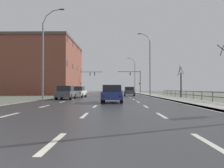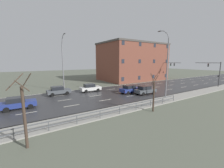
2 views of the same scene
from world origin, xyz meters
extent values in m
cube|color=#5B6051|center=(0.00, 48.00, -0.06)|extent=(160.00, 160.00, 0.12)
cube|color=#303033|center=(0.00, 60.00, 0.01)|extent=(14.00, 120.00, 0.02)
cube|color=beige|center=(-3.50, 18.20, 0.02)|extent=(0.16, 2.20, 0.01)
cube|color=beige|center=(-3.50, 23.60, 0.02)|extent=(0.16, 2.20, 0.01)
cube|color=beige|center=(-3.50, 29.00, 0.02)|extent=(0.16, 2.20, 0.01)
cube|color=beige|center=(-3.50, 34.40, 0.02)|extent=(0.16, 2.20, 0.01)
cube|color=beige|center=(-3.50, 39.80, 0.02)|extent=(0.16, 2.20, 0.01)
cube|color=beige|center=(-3.50, 45.20, 0.02)|extent=(0.16, 2.20, 0.01)
cube|color=beige|center=(-3.50, 50.60, 0.02)|extent=(0.16, 2.20, 0.01)
cube|color=beige|center=(-3.50, 56.00, 0.02)|extent=(0.16, 2.20, 0.01)
cube|color=beige|center=(-3.50, 61.40, 0.02)|extent=(0.16, 2.20, 0.01)
cube|color=beige|center=(-3.50, 66.80, 0.02)|extent=(0.16, 2.20, 0.01)
cube|color=beige|center=(-3.50, 72.20, 0.02)|extent=(0.16, 2.20, 0.01)
cube|color=beige|center=(-3.50, 77.60, 0.02)|extent=(0.16, 2.20, 0.01)
cube|color=beige|center=(-3.50, 83.00, 0.02)|extent=(0.16, 2.20, 0.01)
cube|color=beige|center=(-3.50, 88.40, 0.02)|extent=(0.16, 2.20, 0.01)
cube|color=beige|center=(0.00, 18.20, 0.02)|extent=(0.16, 2.20, 0.01)
cube|color=beige|center=(0.00, 23.60, 0.02)|extent=(0.16, 2.20, 0.01)
cube|color=beige|center=(0.00, 29.00, 0.02)|extent=(0.16, 2.20, 0.01)
cube|color=beige|center=(0.00, 34.40, 0.02)|extent=(0.16, 2.20, 0.01)
cube|color=beige|center=(0.00, 39.80, 0.02)|extent=(0.16, 2.20, 0.01)
cube|color=beige|center=(0.00, 45.20, 0.02)|extent=(0.16, 2.20, 0.01)
cube|color=beige|center=(0.00, 50.60, 0.02)|extent=(0.16, 2.20, 0.01)
cube|color=beige|center=(0.00, 56.00, 0.02)|extent=(0.16, 2.20, 0.01)
cube|color=beige|center=(0.00, 61.40, 0.02)|extent=(0.16, 2.20, 0.01)
cube|color=beige|center=(0.00, 66.80, 0.02)|extent=(0.16, 2.20, 0.01)
cube|color=beige|center=(0.00, 72.20, 0.02)|extent=(0.16, 2.20, 0.01)
cube|color=beige|center=(0.00, 77.60, 0.02)|extent=(0.16, 2.20, 0.01)
cube|color=beige|center=(0.00, 83.00, 0.02)|extent=(0.16, 2.20, 0.01)
cube|color=beige|center=(3.50, 18.20, 0.02)|extent=(0.16, 2.20, 0.01)
cube|color=beige|center=(3.50, 23.60, 0.02)|extent=(0.16, 2.20, 0.01)
cube|color=beige|center=(3.50, 29.00, 0.02)|extent=(0.16, 2.20, 0.01)
cube|color=beige|center=(3.50, 34.40, 0.02)|extent=(0.16, 2.20, 0.01)
cube|color=beige|center=(3.50, 39.80, 0.02)|extent=(0.16, 2.20, 0.01)
cube|color=beige|center=(3.50, 45.20, 0.02)|extent=(0.16, 2.20, 0.01)
cube|color=beige|center=(3.50, 50.60, 0.02)|extent=(0.16, 2.20, 0.01)
cube|color=beige|center=(3.50, 56.00, 0.02)|extent=(0.16, 2.20, 0.01)
cube|color=beige|center=(3.50, 61.40, 0.02)|extent=(0.16, 2.20, 0.01)
cube|color=beige|center=(3.50, 66.80, 0.02)|extent=(0.16, 2.20, 0.01)
cube|color=beige|center=(3.50, 72.20, 0.02)|extent=(0.16, 2.20, 0.01)
cube|color=beige|center=(6.85, 60.00, 0.02)|extent=(0.16, 120.00, 0.01)
cube|color=beige|center=(-6.85, 60.00, 0.02)|extent=(0.16, 120.00, 0.01)
cube|color=slate|center=(7.08, 60.00, 0.06)|extent=(0.16, 120.00, 0.12)
cube|color=#515459|center=(9.85, 22.15, 0.95)|extent=(0.06, 30.29, 0.08)
cube|color=#515459|center=(9.85, 22.15, 0.55)|extent=(0.06, 30.29, 0.08)
cylinder|color=#515459|center=(9.85, 17.11, 0.50)|extent=(0.07, 0.07, 1.00)
cylinder|color=#515459|center=(9.85, 19.63, 0.50)|extent=(0.07, 0.07, 1.00)
cylinder|color=#515459|center=(9.85, 22.15, 0.50)|extent=(0.07, 0.07, 1.00)
cylinder|color=#515459|center=(9.85, 24.68, 0.50)|extent=(0.07, 0.07, 1.00)
cylinder|color=#515459|center=(9.85, 27.20, 0.50)|extent=(0.07, 0.07, 1.00)
cylinder|color=#515459|center=(9.85, 29.73, 0.50)|extent=(0.07, 0.07, 1.00)
cylinder|color=#515459|center=(9.85, 32.25, 0.50)|extent=(0.07, 0.07, 1.00)
cylinder|color=#515459|center=(9.85, 34.78, 0.50)|extent=(0.07, 0.07, 1.00)
cylinder|color=#515459|center=(9.85, 37.30, 0.50)|extent=(0.07, 0.07, 1.00)
cylinder|color=slate|center=(7.60, 38.39, 4.87)|extent=(0.20, 0.20, 9.74)
cylinder|color=slate|center=(7.42, 38.39, 10.13)|extent=(0.46, 0.11, 0.82)
cylinder|color=slate|center=(6.89, 38.39, 10.76)|extent=(0.76, 0.11, 0.58)
cylinder|color=slate|center=(6.12, 38.39, 11.08)|extent=(0.86, 0.11, 0.26)
cube|color=#333335|center=(5.70, 38.39, 11.10)|extent=(0.56, 0.24, 0.12)
cylinder|color=slate|center=(-7.60, 25.47, 4.71)|extent=(0.20, 0.20, 9.42)
cylinder|color=slate|center=(-7.38, 25.47, 9.90)|extent=(0.55, 0.11, 1.01)
cylinder|color=slate|center=(-6.72, 25.47, 10.69)|extent=(0.93, 0.11, 0.70)
cylinder|color=slate|center=(-5.76, 25.47, 11.08)|extent=(1.06, 0.11, 0.29)
cube|color=#333335|center=(-5.24, 25.47, 11.12)|extent=(0.56, 0.24, 0.12)
cylinder|color=#38383A|center=(7.90, 57.62, 2.98)|extent=(0.18, 0.18, 5.96)
cylinder|color=#38383A|center=(4.98, 57.62, 5.71)|extent=(5.83, 0.12, 0.12)
cube|color=black|center=(5.28, 57.62, 5.16)|extent=(0.20, 0.28, 0.80)
sphere|color=red|center=(5.28, 57.47, 5.42)|extent=(0.14, 0.14, 0.14)
sphere|color=#2D2D2D|center=(5.28, 57.47, 5.16)|extent=(0.14, 0.14, 0.14)
sphere|color=#2D2D2D|center=(5.28, 57.47, 4.90)|extent=(0.14, 0.14, 0.14)
cube|color=black|center=(7.68, 57.57, 2.60)|extent=(0.18, 0.12, 0.32)
cylinder|color=#38383A|center=(-7.90, 57.41, 2.95)|extent=(0.18, 0.18, 5.90)
cylinder|color=#38383A|center=(-4.90, 57.41, 5.65)|extent=(6.00, 0.12, 0.12)
cube|color=black|center=(-5.20, 57.41, 5.10)|extent=(0.20, 0.28, 0.80)
sphere|color=#2D2D2D|center=(-5.20, 57.26, 5.36)|extent=(0.14, 0.14, 0.14)
sphere|color=#2D2D2D|center=(-5.20, 57.26, 5.10)|extent=(0.14, 0.14, 0.14)
sphere|color=green|center=(-5.20, 57.26, 4.84)|extent=(0.14, 0.14, 0.14)
cube|color=black|center=(-4.00, 57.41, 5.10)|extent=(0.20, 0.28, 0.80)
sphere|color=#2D2D2D|center=(-4.00, 57.26, 5.36)|extent=(0.14, 0.14, 0.14)
sphere|color=#2D2D2D|center=(-4.00, 57.26, 5.10)|extent=(0.14, 0.14, 0.14)
sphere|color=green|center=(-4.00, 57.26, 4.84)|extent=(0.14, 0.14, 0.14)
cube|color=black|center=(-7.68, 57.36, 2.60)|extent=(0.18, 0.12, 0.32)
cube|color=#474C51|center=(3.88, 37.46, 0.65)|extent=(1.97, 4.19, 0.64)
cube|color=black|center=(3.86, 37.21, 1.27)|extent=(1.66, 2.08, 0.60)
cube|color=slate|center=(3.91, 38.16, 1.25)|extent=(1.41, 0.15, 0.51)
cylinder|color=black|center=(4.75, 38.69, 0.33)|extent=(0.25, 0.67, 0.66)
cylinder|color=black|center=(3.14, 38.77, 0.33)|extent=(0.25, 0.67, 0.66)
cylinder|color=black|center=(4.62, 36.15, 0.33)|extent=(0.25, 0.67, 0.66)
cylinder|color=black|center=(3.00, 36.23, 0.33)|extent=(0.25, 0.67, 0.66)
cube|color=red|center=(3.11, 35.47, 0.65)|extent=(0.16, 0.05, 0.14)
cube|color=red|center=(4.43, 35.40, 0.65)|extent=(0.16, 0.05, 0.14)
cube|color=#474C51|center=(-4.32, 23.68, 0.65)|extent=(1.78, 4.11, 0.64)
cube|color=black|center=(-4.32, 23.43, 1.27)|extent=(1.57, 2.01, 0.60)
cube|color=slate|center=(-4.31, 24.38, 1.25)|extent=(1.40, 0.09, 0.51)
cylinder|color=black|center=(-3.50, 24.95, 0.33)|extent=(0.22, 0.66, 0.66)
cylinder|color=black|center=(-5.12, 24.95, 0.33)|extent=(0.22, 0.66, 0.66)
cylinder|color=black|center=(-3.51, 22.40, 0.33)|extent=(0.22, 0.66, 0.66)
cylinder|color=black|center=(-5.13, 22.41, 0.33)|extent=(0.22, 0.66, 0.66)
cube|color=red|center=(-4.99, 21.65, 0.65)|extent=(0.16, 0.04, 0.14)
cube|color=red|center=(-3.67, 21.64, 0.65)|extent=(0.16, 0.04, 0.14)
cube|color=navy|center=(1.55, 35.69, 0.65)|extent=(1.95, 4.18, 0.64)
cube|color=black|center=(1.57, 35.44, 1.27)|extent=(1.65, 2.07, 0.60)
cube|color=slate|center=(1.52, 36.39, 1.25)|extent=(1.41, 0.15, 0.51)
cylinder|color=black|center=(2.30, 37.00, 0.33)|extent=(0.25, 0.67, 0.66)
cylinder|color=black|center=(0.69, 36.92, 0.33)|extent=(0.25, 0.67, 0.66)
cylinder|color=black|center=(2.42, 34.46, 0.33)|extent=(0.25, 0.67, 0.66)
cylinder|color=black|center=(0.81, 34.38, 0.33)|extent=(0.25, 0.67, 0.66)
cube|color=red|center=(0.99, 33.63, 0.65)|extent=(0.16, 0.05, 0.14)
cube|color=red|center=(2.31, 33.69, 0.65)|extent=(0.16, 0.05, 0.14)
cube|color=navy|center=(1.13, 17.46, 0.65)|extent=(1.81, 4.12, 0.64)
cube|color=black|center=(1.13, 17.21, 1.27)|extent=(1.58, 2.02, 0.60)
cube|color=slate|center=(1.14, 18.16, 1.25)|extent=(1.40, 0.10, 0.51)
cylinder|color=black|center=(1.95, 18.72, 0.33)|extent=(0.23, 0.66, 0.66)
cylinder|color=black|center=(0.34, 18.74, 0.33)|extent=(0.23, 0.66, 0.66)
cylinder|color=black|center=(1.92, 16.17, 0.33)|extent=(0.23, 0.66, 0.66)
cylinder|color=black|center=(0.30, 16.19, 0.33)|extent=(0.23, 0.66, 0.66)
cube|color=silver|center=(-3.87, 29.81, 0.65)|extent=(1.97, 4.19, 0.64)
cube|color=black|center=(-3.88, 29.56, 1.27)|extent=(1.66, 2.08, 0.60)
cube|color=slate|center=(-3.83, 30.51, 1.25)|extent=(1.41, 0.15, 0.51)
cylinder|color=black|center=(-2.99, 31.04, 0.33)|extent=(0.25, 0.67, 0.66)
cylinder|color=black|center=(-4.61, 31.12, 0.33)|extent=(0.25, 0.67, 0.66)
cylinder|color=black|center=(-3.12, 28.50, 0.33)|extent=(0.25, 0.67, 0.66)
cylinder|color=black|center=(-4.74, 28.58, 0.33)|extent=(0.25, 0.67, 0.66)
cube|color=red|center=(-4.63, 27.81, 0.65)|extent=(0.16, 0.05, 0.14)
cube|color=red|center=(-3.31, 27.75, 0.65)|extent=(0.16, 0.05, 0.14)
cube|color=brown|center=(-14.48, 49.82, 5.70)|extent=(13.39, 20.23, 11.40)
cube|color=#4C4742|center=(-14.48, 49.82, 11.65)|extent=(13.66, 20.64, 0.50)
cube|color=#282D38|center=(-7.76, 40.90, 1.40)|extent=(0.04, 0.90, 1.10)
cube|color=#282D38|center=(-7.76, 46.84, 1.40)|extent=(0.04, 0.90, 1.10)
cube|color=#282D38|center=(-7.76, 52.79, 1.40)|extent=(0.04, 0.90, 1.10)
cube|color=#282D38|center=(-7.76, 58.73, 1.40)|extent=(0.04, 0.90, 1.10)
cube|color=#282D38|center=(-7.76, 40.90, 6.10)|extent=(0.04, 0.90, 1.10)
cube|color=#282D38|center=(-7.76, 46.84, 6.10)|extent=(0.04, 0.90, 1.10)
cube|color=#282D38|center=(-7.76, 52.79, 6.10)|extent=(0.04, 0.90, 1.10)
cube|color=#282D38|center=(-7.76, 58.73, 6.10)|extent=(0.04, 0.90, 1.10)
cube|color=#282D38|center=(-7.76, 40.90, 10.80)|extent=(0.04, 0.90, 1.10)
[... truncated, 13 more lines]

